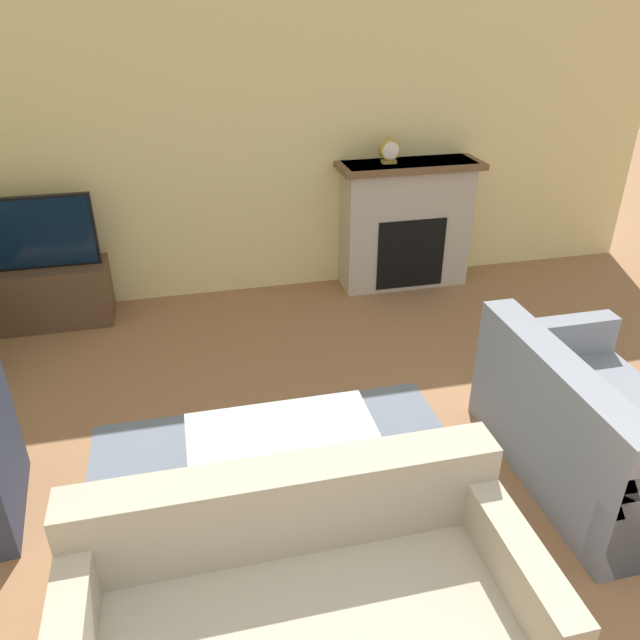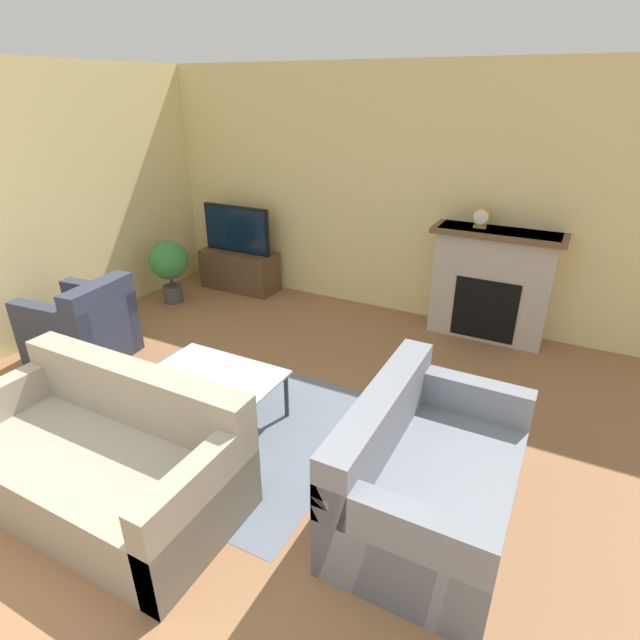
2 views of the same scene
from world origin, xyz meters
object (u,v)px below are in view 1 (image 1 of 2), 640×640
Objects in this scene: couch_loveseat at (594,432)px; mantel_clock at (389,151)px; tv at (33,233)px; couch_sectional at (303,621)px; coffee_table at (284,442)px.

mantel_clock is at bearing 7.11° from couch_loveseat.
couch_loveseat is (3.30, -2.65, -0.51)m from tv.
mantel_clock reaches higher than couch_sectional.
couch_sectional is 3.97m from mantel_clock.
couch_loveseat is 6.93× the size of mantel_clock.
couch_sectional is at bearing -67.14° from tv.
couch_sectional is at bearing -113.12° from mantel_clock.
mantel_clock is (2.96, 0.10, 0.46)m from tv.
coffee_table is at bearing -57.59° from tv.
couch_sectional is at bearing -95.90° from coffee_table.
coffee_table is 4.94× the size of mantel_clock.
tv is at bearing 112.86° from couch_sectional.
couch_sectional is 1.27× the size of couch_loveseat.
mantel_clock is (1.41, 2.54, 0.88)m from coffee_table.
couch_sectional is at bearing 113.00° from couch_loveseat.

